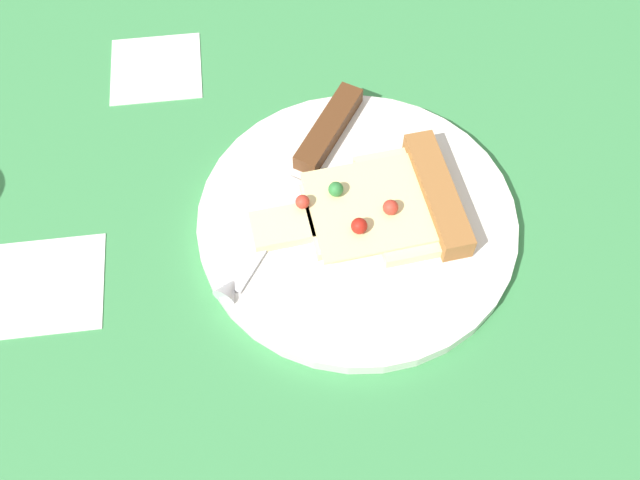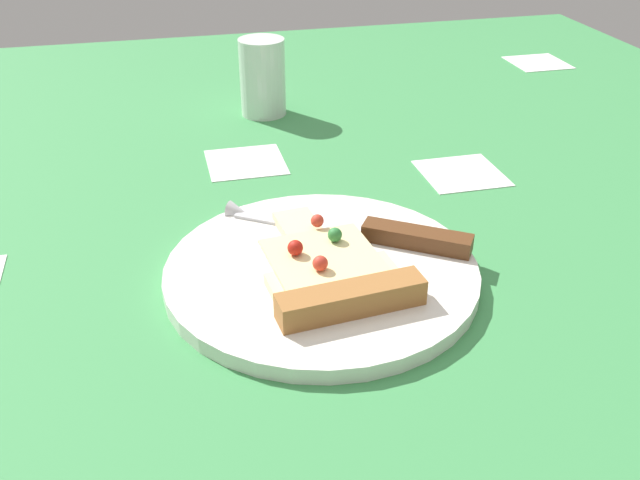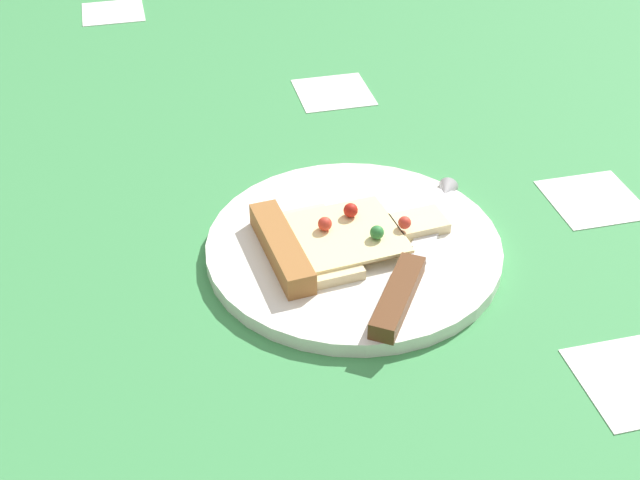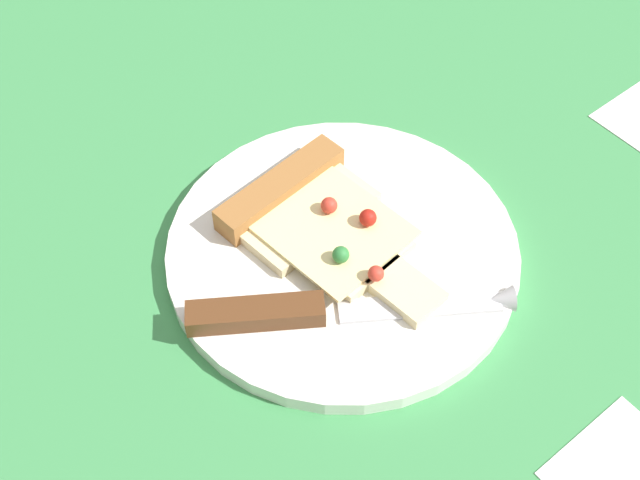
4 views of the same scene
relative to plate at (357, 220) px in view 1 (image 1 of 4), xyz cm
name	(u,v)px [view 1 (image 1 of 4)]	position (x,y,z in cm)	size (l,w,h in cm)	color
ground_plane	(258,282)	(-3.76, 9.03, -2.20)	(153.85, 153.85, 3.00)	#3D8C4C
plate	(357,220)	(0.00, 0.00, 0.00)	(27.49, 27.49, 1.40)	white
pizza_slice	(387,205)	(0.25, -2.52, 1.51)	(12.20, 18.10, 2.67)	beige
knife	(306,165)	(5.45, 3.80, 1.31)	(21.13, 15.07, 2.45)	silver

